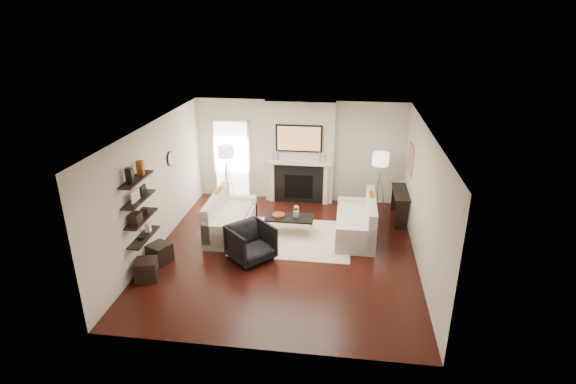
# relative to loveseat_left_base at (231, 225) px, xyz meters

# --- Properties ---
(room_envelope) EXTENTS (6.00, 6.00, 6.00)m
(room_envelope) POSITION_rel_loveseat_left_base_xyz_m (1.34, -0.73, 1.14)
(room_envelope) COLOR black
(room_envelope) RESTS_ON ground
(chimney_breast) EXTENTS (1.80, 0.25, 2.70)m
(chimney_breast) POSITION_rel_loveseat_left_base_xyz_m (1.34, 2.14, 1.14)
(chimney_breast) COLOR silver
(chimney_breast) RESTS_ON floor
(fireplace_surround) EXTENTS (1.30, 0.02, 1.04)m
(fireplace_surround) POSITION_rel_loveseat_left_base_xyz_m (1.34, 2.01, 0.31)
(fireplace_surround) COLOR black
(fireplace_surround) RESTS_ON floor
(firebox) EXTENTS (0.75, 0.02, 0.65)m
(firebox) POSITION_rel_loveseat_left_base_xyz_m (1.34, 2.00, 0.24)
(firebox) COLOR black
(firebox) RESTS_ON floor
(mantel_pilaster_l) EXTENTS (0.12, 0.08, 1.10)m
(mantel_pilaster_l) POSITION_rel_loveseat_left_base_xyz_m (0.62, 1.98, 0.34)
(mantel_pilaster_l) COLOR white
(mantel_pilaster_l) RESTS_ON floor
(mantel_pilaster_r) EXTENTS (0.12, 0.08, 1.10)m
(mantel_pilaster_r) POSITION_rel_loveseat_left_base_xyz_m (2.06, 1.98, 0.34)
(mantel_pilaster_r) COLOR white
(mantel_pilaster_r) RESTS_ON floor
(mantel_shelf) EXTENTS (1.70, 0.18, 0.07)m
(mantel_shelf) POSITION_rel_loveseat_left_base_xyz_m (1.34, 1.96, 0.91)
(mantel_shelf) COLOR white
(mantel_shelf) RESTS_ON chimney_breast
(tv_body) EXTENTS (1.20, 0.06, 0.70)m
(tv_body) POSITION_rel_loveseat_left_base_xyz_m (1.34, 1.98, 1.57)
(tv_body) COLOR black
(tv_body) RESTS_ON chimney_breast
(tv_screen) EXTENTS (1.10, 0.00, 0.62)m
(tv_screen) POSITION_rel_loveseat_left_base_xyz_m (1.34, 1.95, 1.57)
(tv_screen) COLOR #BF723F
(tv_screen) RESTS_ON tv_body
(candlestick_l_tall) EXTENTS (0.04, 0.04, 0.30)m
(candlestick_l_tall) POSITION_rel_loveseat_left_base_xyz_m (0.79, 1.97, 1.09)
(candlestick_l_tall) COLOR silver
(candlestick_l_tall) RESTS_ON mantel_shelf
(candlestick_l_short) EXTENTS (0.04, 0.04, 0.24)m
(candlestick_l_short) POSITION_rel_loveseat_left_base_xyz_m (0.66, 1.97, 1.06)
(candlestick_l_short) COLOR silver
(candlestick_l_short) RESTS_ON mantel_shelf
(candlestick_r_tall) EXTENTS (0.04, 0.04, 0.30)m
(candlestick_r_tall) POSITION_rel_loveseat_left_base_xyz_m (1.89, 1.97, 1.09)
(candlestick_r_tall) COLOR silver
(candlestick_r_tall) RESTS_ON mantel_shelf
(candlestick_r_short) EXTENTS (0.04, 0.04, 0.24)m
(candlestick_r_short) POSITION_rel_loveseat_left_base_xyz_m (2.02, 1.97, 1.06)
(candlestick_r_short) COLOR silver
(candlestick_r_short) RESTS_ON mantel_shelf
(hallway_panel) EXTENTS (0.90, 0.02, 2.10)m
(hallway_panel) POSITION_rel_loveseat_left_base_xyz_m (-0.51, 2.25, 0.84)
(hallway_panel) COLOR white
(hallway_panel) RESTS_ON floor
(door_trim_l) EXTENTS (0.06, 0.06, 2.16)m
(door_trim_l) POSITION_rel_loveseat_left_base_xyz_m (-0.99, 2.23, 0.84)
(door_trim_l) COLOR white
(door_trim_l) RESTS_ON floor
(door_trim_r) EXTENTS (0.06, 0.06, 2.16)m
(door_trim_r) POSITION_rel_loveseat_left_base_xyz_m (-0.03, 2.23, 0.84)
(door_trim_r) COLOR white
(door_trim_r) RESTS_ON floor
(door_trim_top) EXTENTS (1.02, 0.06, 0.06)m
(door_trim_top) POSITION_rel_loveseat_left_base_xyz_m (-0.51, 2.23, 1.92)
(door_trim_top) COLOR white
(door_trim_top) RESTS_ON wall_back
(rug) EXTENTS (2.60, 2.00, 0.01)m
(rug) POSITION_rel_loveseat_left_base_xyz_m (1.43, -0.07, -0.20)
(rug) COLOR beige
(rug) RESTS_ON floor
(loveseat_left_base) EXTENTS (0.85, 1.80, 0.42)m
(loveseat_left_base) POSITION_rel_loveseat_left_base_xyz_m (0.00, 0.00, 0.00)
(loveseat_left_base) COLOR silver
(loveseat_left_base) RESTS_ON floor
(loveseat_left_back) EXTENTS (0.18, 1.80, 0.80)m
(loveseat_left_back) POSITION_rel_loveseat_left_base_xyz_m (-0.33, 0.00, 0.32)
(loveseat_left_back) COLOR silver
(loveseat_left_back) RESTS_ON floor
(loveseat_left_arm_n) EXTENTS (0.85, 0.18, 0.60)m
(loveseat_left_arm_n) POSITION_rel_loveseat_left_base_xyz_m (0.00, -0.81, 0.09)
(loveseat_left_arm_n) COLOR silver
(loveseat_left_arm_n) RESTS_ON floor
(loveseat_left_arm_s) EXTENTS (0.85, 0.18, 0.60)m
(loveseat_left_arm_s) POSITION_rel_loveseat_left_base_xyz_m (0.00, 0.81, 0.09)
(loveseat_left_arm_s) COLOR silver
(loveseat_left_arm_s) RESTS_ON floor
(loveseat_left_cushion) EXTENTS (0.63, 1.44, 0.10)m
(loveseat_left_cushion) POSITION_rel_loveseat_left_base_xyz_m (0.05, -0.00, 0.26)
(loveseat_left_cushion) COLOR silver
(loveseat_left_cushion) RESTS_ON loveseat_left_base
(pillow_left_orange) EXTENTS (0.10, 0.42, 0.42)m
(pillow_left_orange) POSITION_rel_loveseat_left_base_xyz_m (-0.33, 0.30, 0.52)
(pillow_left_orange) COLOR #904D11
(pillow_left_orange) RESTS_ON loveseat_left_cushion
(pillow_left_charcoal) EXTENTS (0.10, 0.40, 0.40)m
(pillow_left_charcoal) POSITION_rel_loveseat_left_base_xyz_m (-0.33, -0.30, 0.51)
(pillow_left_charcoal) COLOR black
(pillow_left_charcoal) RESTS_ON loveseat_left_cushion
(loveseat_right_base) EXTENTS (0.85, 1.80, 0.42)m
(loveseat_right_base) POSITION_rel_loveseat_left_base_xyz_m (2.83, 0.21, 0.00)
(loveseat_right_base) COLOR silver
(loveseat_right_base) RESTS_ON floor
(loveseat_right_back) EXTENTS (0.18, 1.80, 0.80)m
(loveseat_right_back) POSITION_rel_loveseat_left_base_xyz_m (3.17, 0.21, 0.32)
(loveseat_right_back) COLOR silver
(loveseat_right_back) RESTS_ON floor
(loveseat_right_arm_n) EXTENTS (0.85, 0.18, 0.60)m
(loveseat_right_arm_n) POSITION_rel_loveseat_left_base_xyz_m (2.83, -0.60, 0.09)
(loveseat_right_arm_n) COLOR silver
(loveseat_right_arm_n) RESTS_ON floor
(loveseat_right_arm_s) EXTENTS (0.85, 0.18, 0.60)m
(loveseat_right_arm_s) POSITION_rel_loveseat_left_base_xyz_m (2.83, 1.02, 0.09)
(loveseat_right_arm_s) COLOR silver
(loveseat_right_arm_s) RESTS_ON floor
(loveseat_right_cushion) EXTENTS (0.63, 1.44, 0.10)m
(loveseat_right_cushion) POSITION_rel_loveseat_left_base_xyz_m (2.78, 0.21, 0.26)
(loveseat_right_cushion) COLOR silver
(loveseat_right_cushion) RESTS_ON loveseat_right_base
(pillow_right_orange) EXTENTS (0.10, 0.42, 0.42)m
(pillow_right_orange) POSITION_rel_loveseat_left_base_xyz_m (3.17, 0.51, 0.52)
(pillow_right_orange) COLOR #904D11
(pillow_right_orange) RESTS_ON loveseat_right_cushion
(pillow_right_charcoal) EXTENTS (0.10, 0.40, 0.40)m
(pillow_right_charcoal) POSITION_rel_loveseat_left_base_xyz_m (3.17, -0.09, 0.51)
(pillow_right_charcoal) COLOR black
(pillow_right_charcoal) RESTS_ON loveseat_right_cushion
(coffee_table) EXTENTS (1.10, 0.55, 0.04)m
(coffee_table) POSITION_rel_loveseat_left_base_xyz_m (1.33, 0.17, 0.19)
(coffee_table) COLOR black
(coffee_table) RESTS_ON floor
(coffee_leg_nw) EXTENTS (0.02, 0.02, 0.38)m
(coffee_leg_nw) POSITION_rel_loveseat_left_base_xyz_m (0.83, -0.05, -0.02)
(coffee_leg_nw) COLOR silver
(coffee_leg_nw) RESTS_ON floor
(coffee_leg_ne) EXTENTS (0.02, 0.02, 0.38)m
(coffee_leg_ne) POSITION_rel_loveseat_left_base_xyz_m (1.83, -0.05, -0.02)
(coffee_leg_ne) COLOR silver
(coffee_leg_ne) RESTS_ON floor
(coffee_leg_sw) EXTENTS (0.02, 0.02, 0.38)m
(coffee_leg_sw) POSITION_rel_loveseat_left_base_xyz_m (0.83, 0.39, -0.02)
(coffee_leg_sw) COLOR silver
(coffee_leg_sw) RESTS_ON floor
(coffee_leg_se) EXTENTS (0.02, 0.02, 0.38)m
(coffee_leg_se) POSITION_rel_loveseat_left_base_xyz_m (1.83, 0.39, -0.02)
(coffee_leg_se) COLOR silver
(coffee_leg_se) RESTS_ON floor
(hurricane_glass) EXTENTS (0.14, 0.14, 0.24)m
(hurricane_glass) POSITION_rel_loveseat_left_base_xyz_m (1.48, 0.17, 0.35)
(hurricane_glass) COLOR white
(hurricane_glass) RESTS_ON coffee_table
(hurricane_candle) EXTENTS (0.10, 0.10, 0.16)m
(hurricane_candle) POSITION_rel_loveseat_left_base_xyz_m (1.48, 0.17, 0.29)
(hurricane_candle) COLOR white
(hurricane_candle) RESTS_ON coffee_table
(copper_bowl) EXTENTS (0.29, 0.29, 0.05)m
(copper_bowl) POSITION_rel_loveseat_left_base_xyz_m (1.08, 0.17, 0.24)
(copper_bowl) COLOR #C64821
(copper_bowl) RESTS_ON coffee_table
(armchair) EXTENTS (1.11, 1.11, 0.83)m
(armchair) POSITION_rel_loveseat_left_base_xyz_m (0.70, -1.09, 0.21)
(armchair) COLOR black
(armchair) RESTS_ON floor
(lamp_left_post) EXTENTS (0.02, 0.02, 1.20)m
(lamp_left_post) POSITION_rel_loveseat_left_base_xyz_m (-0.51, 1.66, 0.39)
(lamp_left_post) COLOR silver
(lamp_left_post) RESTS_ON floor
(lamp_left_shade) EXTENTS (0.40, 0.40, 0.30)m
(lamp_left_shade) POSITION_rel_loveseat_left_base_xyz_m (-0.51, 1.66, 1.24)
(lamp_left_shade) COLOR white
(lamp_left_shade) RESTS_ON lamp_left_post
(lamp_left_leg_a) EXTENTS (0.25, 0.02, 1.23)m
(lamp_left_leg_a) POSITION_rel_loveseat_left_base_xyz_m (-0.40, 1.66, 0.39)
(lamp_left_leg_a) COLOR silver
(lamp_left_leg_a) RESTS_ON floor
(lamp_left_leg_b) EXTENTS (0.14, 0.22, 1.23)m
(lamp_left_leg_b) POSITION_rel_loveseat_left_base_xyz_m (-0.57, 1.76, 0.39)
(lamp_left_leg_b) COLOR silver
(lamp_left_leg_b) RESTS_ON floor
(lamp_left_leg_c) EXTENTS (0.14, 0.22, 1.23)m
(lamp_left_leg_c) POSITION_rel_loveseat_left_base_xyz_m (-0.57, 1.57, 0.39)
(lamp_left_leg_c) COLOR silver
(lamp_left_leg_c) RESTS_ON floor
(lamp_right_post) EXTENTS (0.02, 0.02, 1.20)m
(lamp_right_post) POSITION_rel_loveseat_left_base_xyz_m (3.39, 1.55, 0.39)
(lamp_right_post) COLOR silver
(lamp_right_post) RESTS_ON floor
(lamp_right_shade) EXTENTS (0.40, 0.40, 0.30)m
(lamp_right_shade) POSITION_rel_loveseat_left_base_xyz_m (3.39, 1.55, 1.24)
(lamp_right_shade) COLOR white
(lamp_right_shade) RESTS_ON lamp_right_post
(lamp_right_leg_a) EXTENTS (0.25, 0.02, 1.23)m
(lamp_right_leg_a) POSITION_rel_loveseat_left_base_xyz_m (3.50, 1.55, 0.39)
(lamp_right_leg_a) COLOR silver
(lamp_right_leg_a) RESTS_ON floor
(lamp_right_leg_b) EXTENTS (0.14, 0.22, 1.23)m
(lamp_right_leg_b) POSITION_rel_loveseat_left_base_xyz_m (3.33, 1.65, 0.39)
(lamp_right_leg_b) COLOR silver
(lamp_right_leg_b) RESTS_ON floor
(lamp_right_leg_c) EXTENTS (0.14, 0.22, 1.23)m
(lamp_right_leg_c) POSITION_rel_loveseat_left_base_xyz_m (3.33, 1.46, 0.39)
(lamp_right_leg_c) COLOR silver
(lamp_right_leg_c) RESTS_ON floor
(console_top) EXTENTS (0.35, 1.20, 0.04)m
(console_top) POSITION_rel_loveseat_left_base_xyz_m (3.91, 1.26, 0.52)
(console_top) COLOR black
(console_top) RESTS_ON floor
(console_leg_n) EXTENTS (0.30, 0.04, 0.71)m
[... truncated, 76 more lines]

